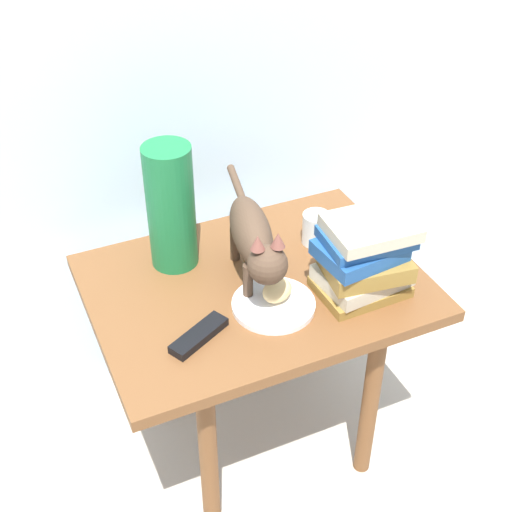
# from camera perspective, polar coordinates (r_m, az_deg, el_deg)

# --- Properties ---
(ground_plane) EXTENTS (6.00, 6.00, 0.00)m
(ground_plane) POSITION_cam_1_polar(r_m,az_deg,el_deg) (2.12, 0.00, -14.09)
(ground_plane) COLOR #B2A899
(back_panel) EXTENTS (4.00, 0.04, 2.20)m
(back_panel) POSITION_cam_1_polar(r_m,az_deg,el_deg) (1.80, -5.72, 19.06)
(back_panel) COLOR silver
(back_panel) RESTS_ON ground
(side_table) EXTENTS (0.80, 0.59, 0.57)m
(side_table) POSITION_cam_1_polar(r_m,az_deg,el_deg) (1.77, 0.00, -4.13)
(side_table) COLOR brown
(side_table) RESTS_ON ground
(plate) EXTENTS (0.19, 0.19, 0.01)m
(plate) POSITION_cam_1_polar(r_m,az_deg,el_deg) (1.64, 1.44, -3.93)
(plate) COLOR white
(plate) RESTS_ON side_table
(bread_roll) EXTENTS (0.10, 0.09, 0.05)m
(bread_roll) POSITION_cam_1_polar(r_m,az_deg,el_deg) (1.63, 1.72, -2.77)
(bread_roll) COLOR #E0BC7A
(bread_roll) RESTS_ON plate
(cat) EXTENTS (0.15, 0.47, 0.23)m
(cat) POSITION_cam_1_polar(r_m,az_deg,el_deg) (1.64, -0.04, 1.44)
(cat) COLOR #4C3828
(cat) RESTS_ON side_table
(book_stack) EXTENTS (0.22, 0.18, 0.20)m
(book_stack) POSITION_cam_1_polar(r_m,az_deg,el_deg) (1.65, 8.68, -0.19)
(book_stack) COLOR olive
(book_stack) RESTS_ON side_table
(green_vase) EXTENTS (0.12, 0.12, 0.32)m
(green_vase) POSITION_cam_1_polar(r_m,az_deg,el_deg) (1.70, -6.86, 3.91)
(green_vase) COLOR #196B38
(green_vase) RESTS_ON side_table
(candle_jar) EXTENTS (0.07, 0.07, 0.08)m
(candle_jar) POSITION_cam_1_polar(r_m,az_deg,el_deg) (1.83, 4.81, 2.10)
(candle_jar) COLOR silver
(candle_jar) RESTS_ON side_table
(tv_remote) EXTENTS (0.15, 0.11, 0.02)m
(tv_remote) POSITION_cam_1_polar(r_m,az_deg,el_deg) (1.57, -4.62, -6.39)
(tv_remote) COLOR black
(tv_remote) RESTS_ON side_table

